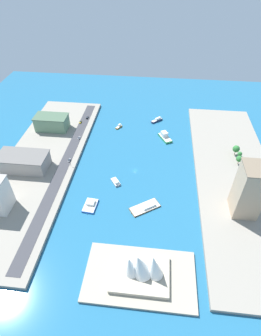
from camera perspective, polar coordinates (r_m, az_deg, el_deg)
The scene contains 21 objects.
ground_plane at distance 252.06m, azimuth 0.94°, elevation -0.50°, with size 440.00×440.00×0.00m, color #23668E.
quay_west at distance 261.39m, azimuth 21.28°, elevation -1.68°, with size 70.00×240.00×2.96m, color gray.
quay_east at distance 272.76m, azimuth -18.50°, elevation 1.16°, with size 70.00×240.00×2.96m, color gray.
peninsula_point at distance 186.68m, azimuth 2.01°, elevation -21.97°, with size 71.31×41.03×2.00m, color #A89E89.
road_strip at distance 263.16m, azimuth -13.74°, elevation 1.08°, with size 10.09×228.00×0.15m, color #38383D.
patrol_launch_navy at distance 323.92m, azimuth 5.63°, elevation 10.11°, with size 13.93×13.52×4.11m.
yacht_sleek_gray at distance 238.99m, azimuth -3.18°, elevation -2.92°, with size 10.29×12.00×3.86m.
catamaran_blue at distance 222.55m, azimuth -8.53°, elevation -7.77°, with size 11.26×16.80×3.90m.
water_taxi_orange at distance 311.04m, azimuth -2.49°, elevation 8.80°, with size 7.12×9.92×3.78m.
barge_flat_brown at distance 219.64m, azimuth 3.28°, elevation -8.21°, with size 25.90×22.03×2.92m.
ferry_green_doubledeck at distance 294.33m, azimuth 7.32°, elevation 6.67°, with size 16.18×20.75×7.16m.
carpark_squat_concrete at distance 264.86m, azimuth -21.82°, elevation 1.30°, with size 45.49×23.92×14.51m.
apartment_midrise_tan at distance 216.50m, azimuth 23.95°, elevation -4.37°, with size 19.17×21.30×44.44m.
terminal_long_green at distance 312.18m, azimuth -16.38°, elevation 9.28°, with size 35.67×19.90×15.84m.
van_white at distance 292.37m, azimuth -10.93°, elevation 6.28°, with size 1.86×4.59×1.44m.
taxi_yellow_cab at distance 319.48m, azimuth -10.61°, elevation 9.61°, with size 2.11×4.86×1.69m.
sedan_silver at distance 263.98m, azimuth -12.90°, elevation 1.64°, with size 1.89×4.59×1.62m.
suv_black at distance 326.64m, azimuth -9.20°, elevation 10.52°, with size 2.09×5.19×1.43m.
traffic_light_waterfront at distance 255.90m, azimuth -12.71°, elevation 1.21°, with size 0.36×0.36×6.50m.
opera_landmark at distance 178.43m, azimuth 2.33°, elevation -20.63°, with size 37.30×27.71×23.13m.
park_tree_cluster at distance 276.68m, azimuth 21.87°, elevation 2.98°, with size 8.05×20.88×10.47m.
Camera 1 is at (-16.63, 187.71, 167.39)m, focal length 28.64 mm.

